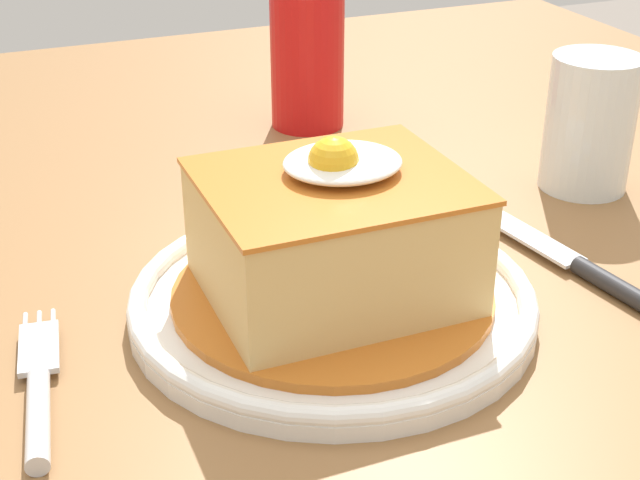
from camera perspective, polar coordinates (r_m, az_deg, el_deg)
dining_table at (r=0.70m, az=-6.12°, el=-6.47°), size 1.26×1.07×0.72m
main_plate at (r=0.56m, az=0.78°, el=-3.68°), size 0.25×0.25×0.02m
sandwich_meal at (r=0.54m, az=0.82°, el=-0.02°), size 0.19×0.19×0.10m
fork at (r=0.51m, az=-17.00°, el=-9.07°), size 0.03×0.14×0.01m
knife at (r=0.62m, az=16.47°, el=-1.98°), size 0.04×0.17×0.01m
soda_can at (r=0.84m, az=-0.79°, el=11.11°), size 0.07×0.07×0.12m
drinking_glass at (r=0.74m, az=16.25°, el=6.40°), size 0.07×0.07×0.10m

